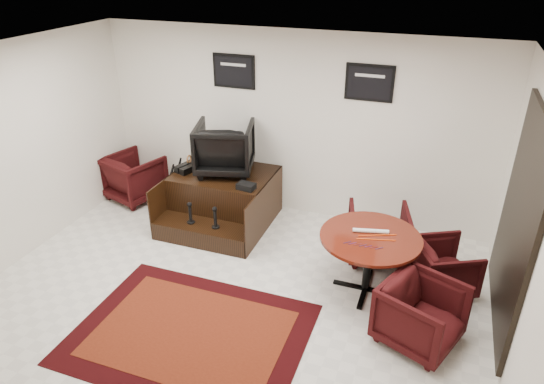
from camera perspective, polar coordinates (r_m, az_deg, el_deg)
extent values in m
plane|color=silver|center=(5.94, -5.56, -12.88)|extent=(6.00, 6.00, 0.00)
cube|color=white|center=(7.30, 2.30, 7.77)|extent=(6.00, 0.02, 2.80)
cube|color=white|center=(3.54, -24.95, -18.78)|extent=(6.00, 0.02, 2.80)
cube|color=white|center=(6.94, -29.23, 3.19)|extent=(0.02, 5.00, 2.80)
cube|color=white|center=(4.82, 28.15, -6.41)|extent=(0.02, 5.00, 2.80)
cube|color=white|center=(4.68, -7.11, 14.50)|extent=(6.00, 5.00, 0.02)
cube|color=black|center=(5.46, 26.92, -3.41)|extent=(0.05, 1.90, 2.30)
cube|color=black|center=(5.46, 26.82, -3.40)|extent=(0.02, 1.72, 2.12)
cube|color=black|center=(5.46, 26.87, -3.40)|extent=(0.03, 0.05, 2.12)
cube|color=black|center=(7.39, -4.50, 13.99)|extent=(0.66, 0.03, 0.50)
cube|color=black|center=(7.37, -4.56, 13.96)|extent=(0.58, 0.01, 0.42)
cube|color=silver|center=(7.35, -4.60, 14.71)|extent=(0.40, 0.00, 0.04)
cube|color=black|center=(6.83, 11.39, 12.49)|extent=(0.66, 0.03, 0.50)
cube|color=black|center=(6.82, 11.36, 12.46)|extent=(0.58, 0.01, 0.42)
cube|color=silver|center=(6.79, 11.44, 13.26)|extent=(0.40, 0.00, 0.04)
cube|color=black|center=(5.61, -9.54, -16.06)|extent=(2.50, 1.87, 0.01)
cube|color=#53190B|center=(5.60, -9.54, -16.02)|extent=(2.05, 1.43, 0.01)
cube|color=black|center=(7.48, -5.49, -0.37)|extent=(1.47, 1.09, 0.76)
cube|color=black|center=(7.01, -8.02, -4.83)|extent=(1.47, 0.43, 0.27)
cube|color=black|center=(7.63, -11.14, -0.21)|extent=(0.02, 1.52, 0.76)
cube|color=black|center=(7.05, -0.86, -2.06)|extent=(0.02, 1.52, 0.76)
cylinder|color=black|center=(7.02, -9.52, -3.51)|extent=(0.11, 0.11, 0.02)
cylinder|color=black|center=(6.96, -9.60, -2.58)|extent=(0.04, 0.04, 0.24)
sphere|color=black|center=(6.88, -9.69, -1.46)|extent=(0.07, 0.07, 0.07)
cylinder|color=black|center=(6.85, -6.64, -4.10)|extent=(0.11, 0.11, 0.02)
cylinder|color=black|center=(6.79, -6.70, -3.16)|extent=(0.04, 0.04, 0.24)
sphere|color=black|center=(6.71, -6.77, -2.01)|extent=(0.07, 0.07, 0.07)
imported|color=black|center=(7.19, -5.60, 5.48)|extent=(0.99, 0.96, 0.84)
cube|color=black|center=(7.45, -10.44, 2.86)|extent=(0.18, 0.29, 0.10)
cube|color=black|center=(7.37, -9.83, 2.62)|extent=(0.18, 0.29, 0.10)
cube|color=black|center=(6.77, -3.06, 0.68)|extent=(0.26, 0.20, 0.08)
imported|color=black|center=(8.34, -15.92, 1.93)|extent=(1.00, 0.97, 0.83)
cylinder|color=#4A150A|center=(5.79, 11.52, -5.26)|extent=(1.19, 1.19, 0.04)
cylinder|color=black|center=(5.99, 11.20, -8.23)|extent=(0.10, 0.10, 0.70)
cube|color=black|center=(6.22, 10.89, -11.08)|extent=(0.80, 0.06, 0.03)
cube|color=black|center=(6.22, 10.89, -11.08)|extent=(0.06, 0.80, 0.03)
imported|color=black|center=(6.64, 12.37, -4.54)|extent=(0.92, 0.89, 0.79)
imported|color=black|center=(6.29, 19.56, -8.07)|extent=(0.88, 0.90, 0.70)
imported|color=black|center=(5.43, 17.17, -13.32)|extent=(0.95, 0.98, 0.78)
cylinder|color=white|center=(5.83, 11.54, -4.51)|extent=(0.42, 0.15, 0.05)
cylinder|color=#FC4A0E|center=(5.72, 12.14, -5.49)|extent=(0.44, 0.13, 0.01)
cylinder|color=#FC4A0E|center=(5.81, 12.30, -4.98)|extent=(0.42, 0.19, 0.01)
cylinder|color=#4C1933|center=(5.61, 8.84, -5.88)|extent=(0.08, 0.07, 0.01)
cylinder|color=#4C1933|center=(5.60, 9.44, -5.98)|extent=(0.08, 0.07, 0.01)
cylinder|color=#4C1933|center=(5.60, 10.05, -6.08)|extent=(0.08, 0.07, 0.01)
cylinder|color=#4C1933|center=(5.59, 10.65, -6.19)|extent=(0.08, 0.07, 0.01)
cylinder|color=#4C1933|center=(5.58, 11.26, -6.29)|extent=(0.08, 0.07, 0.01)
cylinder|color=#4C1933|center=(5.58, 11.87, -6.39)|extent=(0.08, 0.07, 0.01)
cylinder|color=#4C1933|center=(5.57, 12.48, -6.49)|extent=(0.08, 0.07, 0.01)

